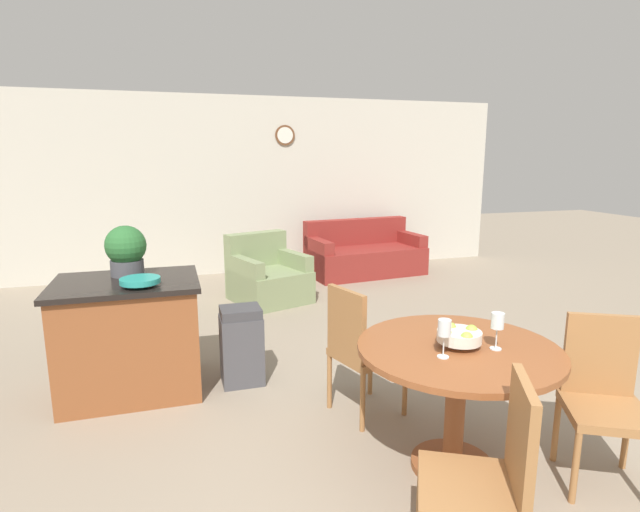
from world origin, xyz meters
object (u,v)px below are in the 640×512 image
wine_glass_left (444,329)px  teal_bowl (140,281)px  dining_chair_near_right (604,393)px  trash_bin (242,346)px  potted_plant (126,250)px  dining_table (457,375)px  wine_glass_right (498,322)px  kitchen_island (130,336)px  couch (364,255)px  dining_chair_far_side (359,346)px  fruit_bowl (459,336)px  dining_chair_near_left (489,474)px  armchair (268,278)px

wine_glass_left → teal_bowl: 2.19m
dining_chair_near_right → wine_glass_left: (-0.91, 0.20, 0.40)m
teal_bowl → trash_bin: bearing=8.3°
teal_bowl → potted_plant: size_ratio=0.72×
dining_table → wine_glass_right: 0.38m
dining_table → kitchen_island: 2.47m
couch → dining_chair_far_side: bearing=-118.5°
dining_chair_far_side → wine_glass_left: wine_glass_left is taller
dining_chair_near_right → fruit_bowl: size_ratio=3.79×
dining_chair_far_side → couch: size_ratio=0.52×
dining_chair_near_right → teal_bowl: 3.05m
dining_chair_near_left → potted_plant: (-1.55, 2.53, 0.58)m
dining_chair_near_right → kitchen_island: 3.24m
dining_table → armchair: 3.79m
dining_table → trash_bin: size_ratio=1.80×
dining_chair_far_side → couch: 4.36m
dining_table → trash_bin: bearing=124.3°
dining_chair_far_side → dining_chair_near_left: bearing=-17.1°
dining_table → potted_plant: bearing=136.1°
potted_plant → trash_bin: size_ratio=0.62×
dining_chair_near_right → kitchen_island: (-2.61, 1.92, -0.07)m
dining_chair_near_left → wine_glass_left: bearing=15.2°
dining_table → dining_chair_near_left: size_ratio=1.22×
dining_chair_near_right → dining_chair_far_side: size_ratio=1.00×
couch → wine_glass_left: bearing=-113.3°
dining_chair_far_side → wine_glass_left: (0.14, -0.86, 0.40)m
teal_bowl → dining_chair_far_side: bearing=-24.3°
dining_chair_near_right → wine_glass_right: wine_glass_right is taller
dining_table → couch: 4.97m
trash_bin → armchair: size_ratio=0.58×
potted_plant → trash_bin: (0.84, -0.29, -0.78)m
kitchen_island → potted_plant: bearing=88.5°
dining_chair_near_left → kitchen_island: bearing=61.5°
dining_chair_near_right → couch: size_ratio=0.52×
dining_chair_far_side → kitchen_island: bearing=-135.9°
dining_table → fruit_bowl: size_ratio=4.62×
dining_chair_near_left → potted_plant: size_ratio=2.38×
dining_table → potted_plant: potted_plant is taller
dining_chair_near_left → wine_glass_right: wine_glass_right is taller
fruit_bowl → teal_bowl: teal_bowl is taller
dining_chair_far_side → armchair: size_ratio=0.87×
fruit_bowl → kitchen_island: (-1.86, 1.61, -0.38)m
fruit_bowl → couch: (1.35, 4.77, -0.54)m
kitchen_island → trash_bin: size_ratio=1.67×
dining_chair_far_side → wine_glass_right: 1.05m
dining_chair_near_right → dining_chair_near_left: bearing=50.4°
dining_table → wine_glass_right: (0.17, -0.10, 0.33)m
dining_table → dining_chair_far_side: bearing=112.4°
dining_chair_near_right → wine_glass_right: (-0.57, 0.21, 0.40)m
kitchen_island → trash_bin: bearing=-7.2°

